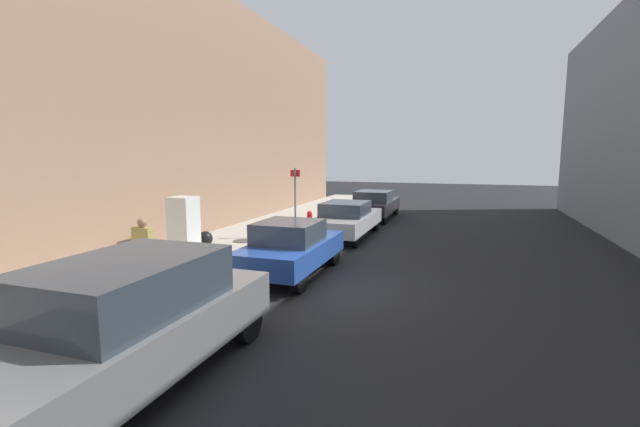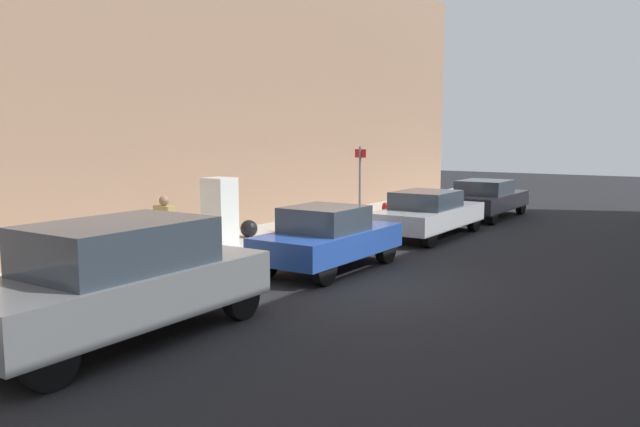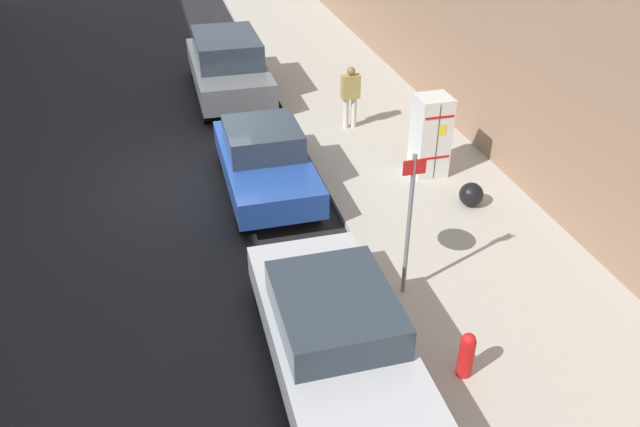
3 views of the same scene
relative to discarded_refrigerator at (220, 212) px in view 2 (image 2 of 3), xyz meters
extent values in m
plane|color=black|center=(4.85, -1.07, -1.03)|extent=(80.00, 80.00, 0.00)
cube|color=#B2ADA0|center=(0.35, -1.07, -0.96)|extent=(4.00, 44.00, 0.13)
cube|color=#937056|center=(-2.88, -1.07, 3.79)|extent=(2.46, 39.60, 9.64)
cube|color=silver|center=(0.00, 0.00, 0.00)|extent=(0.71, 0.69, 1.79)
cube|color=black|center=(0.00, 0.35, 0.00)|extent=(0.01, 0.01, 1.70)
cube|color=yellow|center=(-0.09, 0.35, 0.28)|extent=(0.16, 0.01, 0.22)
cube|color=red|center=(0.00, 0.35, 0.57)|extent=(0.64, 0.01, 0.05)
cube|color=red|center=(0.00, 0.35, -0.36)|extent=(0.64, 0.01, 0.05)
cylinder|color=#47443F|center=(0.51, 2.60, -0.89)|extent=(0.70, 0.70, 0.02)
cylinder|color=slate|center=(2.03, 3.76, 0.38)|extent=(0.07, 0.07, 2.56)
cube|color=red|center=(2.03, 3.78, 1.46)|extent=(0.36, 0.02, 0.24)
cylinder|color=red|center=(1.87, 5.70, -0.58)|extent=(0.22, 0.22, 0.63)
sphere|color=red|center=(1.87, 5.70, -0.25)|extent=(0.20, 0.20, 0.20)
sphere|color=black|center=(-0.30, 1.52, -0.65)|extent=(0.49, 0.49, 0.49)
cylinder|color=beige|center=(0.85, -2.77, -0.50)|extent=(0.14, 0.14, 0.79)
cylinder|color=beige|center=(1.06, -2.77, -0.50)|extent=(0.14, 0.14, 0.79)
cube|color=#A8934C|center=(0.96, -2.77, 0.19)|extent=(0.46, 0.22, 0.59)
sphere|color=#8C664C|center=(0.96, -2.77, 0.59)|extent=(0.21, 0.21, 0.21)
cube|color=slate|center=(3.58, -6.08, -0.32)|extent=(1.96, 4.68, 0.70)
cube|color=#2D3842|center=(3.58, -6.08, 0.38)|extent=(1.73, 2.57, 0.70)
cylinder|color=black|center=(2.73, -4.34, -0.67)|extent=(0.22, 0.71, 0.71)
cylinder|color=black|center=(4.43, -4.34, -0.67)|extent=(0.22, 0.71, 0.71)
cylinder|color=black|center=(4.43, -7.81, -0.67)|extent=(0.22, 0.71, 0.71)
cube|color=#23479E|center=(3.58, -0.32, -0.41)|extent=(1.72, 3.89, 0.55)
cube|color=#2D3842|center=(3.58, -0.51, 0.14)|extent=(1.52, 1.63, 0.55)
cylinder|color=black|center=(2.85, 1.03, -0.68)|extent=(0.22, 0.70, 0.70)
cylinder|color=black|center=(4.31, 1.03, -0.68)|extent=(0.22, 0.70, 0.70)
cylinder|color=black|center=(2.85, -1.66, -0.68)|extent=(0.22, 0.70, 0.70)
cylinder|color=black|center=(4.31, -1.66, -0.68)|extent=(0.22, 0.70, 0.70)
cube|color=silver|center=(3.58, 5.22, -0.43)|extent=(1.80, 4.65, 0.55)
cube|color=#2D3842|center=(3.58, 4.99, 0.10)|extent=(1.58, 1.95, 0.50)
cylinder|color=black|center=(2.81, 6.96, -0.70)|extent=(0.22, 0.66, 0.66)
cylinder|color=black|center=(4.35, 6.96, -0.70)|extent=(0.22, 0.66, 0.66)
cylinder|color=black|center=(2.81, 3.48, -0.70)|extent=(0.22, 0.66, 0.66)
cylinder|color=black|center=(4.35, 3.48, -0.70)|extent=(0.22, 0.66, 0.66)
cube|color=black|center=(3.58, 10.42, -0.42)|extent=(1.85, 4.60, 0.55)
cube|color=#2D3842|center=(3.58, 10.19, 0.11)|extent=(1.63, 1.93, 0.50)
cylinder|color=black|center=(2.78, 12.13, -0.69)|extent=(0.22, 0.68, 0.68)
cylinder|color=black|center=(4.37, 12.13, -0.69)|extent=(0.22, 0.68, 0.68)
cylinder|color=black|center=(2.78, 8.71, -0.69)|extent=(0.22, 0.68, 0.68)
cylinder|color=black|center=(4.37, 8.71, -0.69)|extent=(0.22, 0.68, 0.68)
camera|label=1|loc=(7.81, -10.48, 2.10)|focal=24.00mm
camera|label=2|loc=(11.01, -11.97, 1.97)|focal=35.00mm
camera|label=3|loc=(5.44, 11.25, 5.77)|focal=35.00mm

